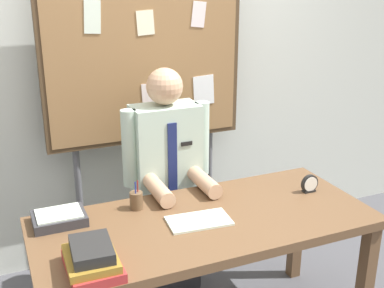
{
  "coord_description": "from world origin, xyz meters",
  "views": [
    {
      "loc": [
        -0.94,
        -2.02,
        1.95
      ],
      "look_at": [
        0.0,
        0.17,
        1.11
      ],
      "focal_mm": 45.43,
      "sensor_mm": 36.0,
      "label": 1
    }
  ],
  "objects_px": {
    "bulletin_board": "(145,59)",
    "desk_clock": "(310,184)",
    "book_stack": "(92,259)",
    "open_notebook": "(199,221)",
    "desk": "(205,234)",
    "pen_holder": "(136,200)",
    "person": "(167,191)",
    "paper_tray": "(59,218)"
  },
  "relations": [
    {
      "from": "bulletin_board",
      "to": "desk_clock",
      "type": "xyz_separation_m",
      "value": [
        0.68,
        -0.87,
        -0.63
      ]
    },
    {
      "from": "book_stack",
      "to": "open_notebook",
      "type": "relative_size",
      "value": 0.94
    },
    {
      "from": "desk",
      "to": "pen_holder",
      "type": "xyz_separation_m",
      "value": [
        -0.29,
        0.25,
        0.14
      ]
    },
    {
      "from": "desk",
      "to": "desk_clock",
      "type": "relative_size",
      "value": 16.68
    },
    {
      "from": "desk",
      "to": "pen_holder",
      "type": "distance_m",
      "value": 0.41
    },
    {
      "from": "bulletin_board",
      "to": "pen_holder",
      "type": "relative_size",
      "value": 12.69
    },
    {
      "from": "person",
      "to": "open_notebook",
      "type": "xyz_separation_m",
      "value": [
        -0.04,
        -0.59,
        0.09
      ]
    },
    {
      "from": "bulletin_board",
      "to": "paper_tray",
      "type": "distance_m",
      "value": 1.17
    },
    {
      "from": "desk",
      "to": "person",
      "type": "xyz_separation_m",
      "value": [
        0.0,
        0.57,
        0.0
      ]
    },
    {
      "from": "book_stack",
      "to": "open_notebook",
      "type": "height_order",
      "value": "book_stack"
    },
    {
      "from": "desk_clock",
      "to": "desk",
      "type": "bearing_deg",
      "value": -175.12
    },
    {
      "from": "open_notebook",
      "to": "pen_holder",
      "type": "relative_size",
      "value": 1.99
    },
    {
      "from": "person",
      "to": "open_notebook",
      "type": "bearing_deg",
      "value": -94.37
    },
    {
      "from": "desk",
      "to": "paper_tray",
      "type": "distance_m",
      "value": 0.75
    },
    {
      "from": "book_stack",
      "to": "paper_tray",
      "type": "height_order",
      "value": "book_stack"
    },
    {
      "from": "paper_tray",
      "to": "open_notebook",
      "type": "bearing_deg",
      "value": -22.14
    },
    {
      "from": "open_notebook",
      "to": "paper_tray",
      "type": "xyz_separation_m",
      "value": [
        -0.65,
        0.26,
        0.02
      ]
    },
    {
      "from": "desk",
      "to": "paper_tray",
      "type": "bearing_deg",
      "value": 160.62
    },
    {
      "from": "desk",
      "to": "book_stack",
      "type": "bearing_deg",
      "value": -159.65
    },
    {
      "from": "bulletin_board",
      "to": "book_stack",
      "type": "relative_size",
      "value": 6.78
    },
    {
      "from": "open_notebook",
      "to": "paper_tray",
      "type": "height_order",
      "value": "paper_tray"
    },
    {
      "from": "pen_holder",
      "to": "book_stack",
      "type": "bearing_deg",
      "value": -125.27
    },
    {
      "from": "bulletin_board",
      "to": "open_notebook",
      "type": "xyz_separation_m",
      "value": [
        -0.05,
        -0.95,
        -0.67
      ]
    },
    {
      "from": "person",
      "to": "paper_tray",
      "type": "xyz_separation_m",
      "value": [
        -0.7,
        -0.32,
        0.11
      ]
    },
    {
      "from": "desk_clock",
      "to": "paper_tray",
      "type": "height_order",
      "value": "desk_clock"
    },
    {
      "from": "open_notebook",
      "to": "paper_tray",
      "type": "bearing_deg",
      "value": 157.86
    },
    {
      "from": "book_stack",
      "to": "open_notebook",
      "type": "distance_m",
      "value": 0.63
    },
    {
      "from": "desk_clock",
      "to": "pen_holder",
      "type": "relative_size",
      "value": 0.66
    },
    {
      "from": "person",
      "to": "bulletin_board",
      "type": "bearing_deg",
      "value": 89.95
    },
    {
      "from": "desk",
      "to": "pen_holder",
      "type": "bearing_deg",
      "value": 139.76
    },
    {
      "from": "desk_clock",
      "to": "paper_tray",
      "type": "distance_m",
      "value": 1.39
    },
    {
      "from": "person",
      "to": "paper_tray",
      "type": "bearing_deg",
      "value": -155.16
    },
    {
      "from": "open_notebook",
      "to": "desk_clock",
      "type": "xyz_separation_m",
      "value": [
        0.73,
        0.08,
        0.04
      ]
    },
    {
      "from": "paper_tray",
      "to": "book_stack",
      "type": "bearing_deg",
      "value": -82.34
    },
    {
      "from": "pen_holder",
      "to": "person",
      "type": "bearing_deg",
      "value": 47.7
    },
    {
      "from": "pen_holder",
      "to": "paper_tray",
      "type": "xyz_separation_m",
      "value": [
        -0.4,
        -0.0,
        -0.02
      ]
    },
    {
      "from": "book_stack",
      "to": "pen_holder",
      "type": "xyz_separation_m",
      "value": [
        0.34,
        0.48,
        -0.01
      ]
    },
    {
      "from": "desk_clock",
      "to": "person",
      "type": "bearing_deg",
      "value": 143.43
    },
    {
      "from": "bulletin_board",
      "to": "pen_holder",
      "type": "height_order",
      "value": "bulletin_board"
    },
    {
      "from": "bulletin_board",
      "to": "paper_tray",
      "type": "relative_size",
      "value": 7.81
    },
    {
      "from": "desk",
      "to": "person",
      "type": "bearing_deg",
      "value": 90.0
    },
    {
      "from": "book_stack",
      "to": "desk_clock",
      "type": "xyz_separation_m",
      "value": [
        1.32,
        0.29,
        -0.01
      ]
    }
  ]
}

